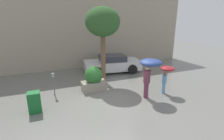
# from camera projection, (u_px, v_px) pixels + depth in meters

# --- Properties ---
(ground_plane) EXTENTS (40.00, 40.00, 0.00)m
(ground_plane) POSITION_uv_depth(u_px,v_px,m) (113.00, 101.00, 8.40)
(ground_plane) COLOR slate
(building_facade) EXTENTS (18.00, 0.30, 6.00)m
(building_facade) POSITION_uv_depth(u_px,v_px,m) (81.00, 29.00, 13.31)
(building_facade) COLOR #9E937F
(building_facade) RESTS_ON ground
(planter_box) EXTENTS (1.31, 0.96, 1.37)m
(planter_box) POSITION_uv_depth(u_px,v_px,m) (94.00, 79.00, 9.44)
(planter_box) COLOR gray
(planter_box) RESTS_ON ground
(person_adult) EXTENTS (1.04, 1.04, 1.99)m
(person_adult) POSITION_uv_depth(u_px,v_px,m) (150.00, 67.00, 8.32)
(person_adult) COLOR brown
(person_adult) RESTS_ON ground
(person_child) EXTENTS (0.73, 0.73, 1.47)m
(person_child) POSITION_uv_depth(u_px,v_px,m) (167.00, 72.00, 8.95)
(person_child) COLOR #669ED1
(person_child) RESTS_ON ground
(parked_car_near) EXTENTS (4.23, 2.33, 1.24)m
(parked_car_near) POSITION_uv_depth(u_px,v_px,m) (112.00, 64.00, 12.83)
(parked_car_near) COLOR silver
(parked_car_near) RESTS_ON ground
(street_tree) EXTENTS (1.98, 1.98, 4.48)m
(street_tree) POSITION_uv_depth(u_px,v_px,m) (103.00, 23.00, 9.83)
(street_tree) COLOR brown
(street_tree) RESTS_ON ground
(parking_meter) EXTENTS (0.14, 0.14, 1.20)m
(parking_meter) POSITION_uv_depth(u_px,v_px,m) (53.00, 80.00, 8.75)
(parking_meter) COLOR #595B60
(parking_meter) RESTS_ON ground
(newspaper_box) EXTENTS (0.50, 0.44, 0.90)m
(newspaper_box) POSITION_uv_depth(u_px,v_px,m) (34.00, 102.00, 7.31)
(newspaper_box) COLOR #19662D
(newspaper_box) RESTS_ON ground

